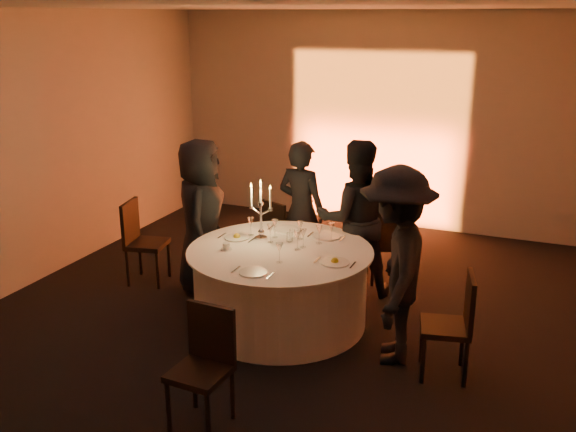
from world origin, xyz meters
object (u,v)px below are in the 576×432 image
at_px(banquet_table, 280,286).
at_px(guest_right, 396,266).
at_px(chair_left, 140,237).
at_px(candelabra, 261,218).
at_px(chair_back_right, 387,240).
at_px(chair_right, 455,320).
at_px(chair_front, 205,359).
at_px(guest_back_left, 301,211).
at_px(coffee_cup, 226,247).
at_px(guest_left, 201,216).
at_px(guest_back_right, 355,219).
at_px(chair_back_left, 279,232).

bearing_deg(banquet_table, guest_right, -11.91).
xyz_separation_m(chair_left, candelabra, (1.57, -0.14, 0.45)).
distance_m(chair_back_right, chair_right, 1.99).
distance_m(banquet_table, chair_front, 1.70).
xyz_separation_m(guest_back_left, coffee_cup, (-0.25, -1.36, -0.01)).
distance_m(guest_left, guest_back_right, 1.66).
bearing_deg(guest_back_left, chair_left, 37.45).
distance_m(chair_left, guest_back_right, 2.43).
xyz_separation_m(banquet_table, coffee_cup, (-0.48, -0.20, 0.42)).
distance_m(chair_front, guest_left, 2.47).
height_order(banquet_table, candelabra, candelabra).
relative_size(chair_left, guest_back_left, 0.59).
height_order(guest_left, guest_back_left, guest_left).
distance_m(chair_left, guest_left, 0.82).
bearing_deg(guest_back_right, guest_left, -7.22).
bearing_deg(banquet_table, guest_left, 158.99).
bearing_deg(guest_back_right, chair_right, 108.26).
distance_m(guest_left, guest_right, 2.39).
height_order(chair_front, coffee_cup, chair_front).
relative_size(chair_left, chair_right, 1.03).
bearing_deg(chair_back_right, candelabra, 22.99).
relative_size(chair_back_left, guest_back_left, 0.54).
height_order(chair_back_left, guest_back_left, guest_back_left).
bearing_deg(chair_back_right, guest_right, 80.29).
bearing_deg(guest_back_right, guest_back_left, -42.30).
distance_m(chair_back_right, guest_back_right, 0.60).
relative_size(guest_left, guest_back_left, 1.05).
relative_size(chair_back_right, candelabra, 1.48).
height_order(chair_right, guest_right, guest_right).
bearing_deg(guest_right, coffee_cup, -103.72).
relative_size(chair_front, coffee_cup, 8.23).
relative_size(guest_back_right, candelabra, 2.76).
height_order(guest_left, coffee_cup, guest_left).
height_order(chair_back_right, guest_left, guest_left).
height_order(chair_front, guest_back_left, guest_back_left).
bearing_deg(guest_back_right, chair_left, -11.37).
height_order(chair_front, guest_back_right, guest_back_right).
bearing_deg(guest_back_right, chair_back_left, -42.69).
bearing_deg(chair_front, chair_right, 43.53).
distance_m(chair_left, candelabra, 1.64).
bearing_deg(coffee_cup, chair_front, -68.27).
relative_size(chair_left, coffee_cup, 8.59).
bearing_deg(candelabra, chair_front, -77.66).
bearing_deg(guest_back_right, chair_front, 56.77).
height_order(chair_left, chair_back_right, chair_left).
distance_m(banquet_table, chair_right, 1.76).
relative_size(chair_back_right, guest_right, 0.52).
xyz_separation_m(chair_right, guest_back_left, (-1.95, 1.51, 0.29)).
bearing_deg(guest_left, candelabra, -125.36).
xyz_separation_m(chair_right, coffee_cup, (-2.20, 0.15, 0.29)).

